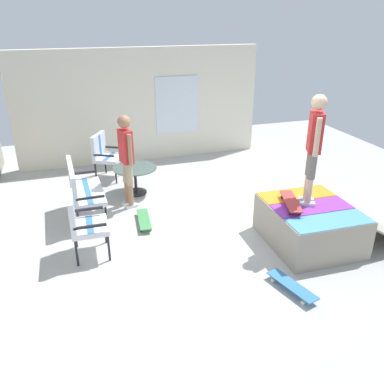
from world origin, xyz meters
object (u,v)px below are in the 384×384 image
patio_chair_near_house (104,152)px  skateboard_by_bench (144,219)px  patio_bench (80,186)px  person_watching (126,154)px  skateboard_spare (292,286)px  patio_chair_by_wall (81,220)px  patio_table (135,175)px  skate_ramp (311,224)px  skateboard_on_ramp (291,202)px  person_skater (314,142)px

patio_chair_near_house → skateboard_by_bench: (-2.42, -0.39, -0.53)m
patio_bench → person_watching: size_ratio=0.71×
patio_chair_near_house → skateboard_by_bench: patio_chair_near_house is taller
skateboard_by_bench → skateboard_spare: 2.91m
patio_chair_by_wall → person_watching: (1.53, -0.95, 0.45)m
patio_table → skateboard_by_bench: (-1.37, 0.11, -0.32)m
skate_ramp → skateboard_by_bench: size_ratio=2.70×
patio_chair_near_house → skateboard_on_ramp: (-3.76, -2.50, 0.13)m
patio_bench → person_skater: person_skater is taller
skate_ramp → patio_chair_near_house: size_ratio=2.16×
patio_chair_near_house → skateboard_spare: size_ratio=1.24×
skate_ramp → skateboard_spare: skate_ramp is taller
patio_chair_by_wall → patio_chair_near_house: bearing=-12.4°
skateboard_spare → patio_chair_by_wall: bearing=55.9°
patio_chair_near_house → patio_table: patio_chair_near_house is taller
patio_bench → patio_chair_by_wall: bearing=177.4°
person_skater → skateboard_by_bench: size_ratio=2.13×
person_watching → patio_chair_by_wall: bearing=148.1°
patio_chair_by_wall → patio_table: (2.08, -1.18, -0.21)m
person_skater → skateboard_on_ramp: (-0.03, 0.31, -0.93)m
person_watching → person_skater: 3.37m
patio_chair_near_house → patio_chair_by_wall: same height
skate_ramp → patio_bench: (2.04, 3.48, 0.29)m
patio_table → patio_chair_near_house: bearing=25.3°
person_skater → patio_table: bearing=40.8°
patio_chair_near_house → skateboard_on_ramp: patio_chair_near_house is taller
skateboard_spare → skateboard_by_bench: bearing=31.8°
patio_chair_by_wall → skateboard_by_bench: patio_chair_by_wall is taller
skateboard_by_bench → patio_table: bearing=-4.6°
person_watching → skateboard_by_bench: bearing=-171.6°
patio_chair_near_house → skateboard_spare: 5.29m
patio_table → person_skater: bearing=-139.2°
patio_chair_by_wall → person_watching: 1.85m
person_watching → skateboard_by_bench: 1.28m
patio_table → person_skater: (-2.68, -2.31, 1.27)m
person_watching → patio_table: bearing=-22.5°
patio_bench → skateboard_on_ramp: patio_bench is taller
patio_table → person_watching: 0.89m
patio_chair_near_house → person_watching: size_ratio=0.57×
skateboard_by_bench → skateboard_on_ramp: (-1.34, -2.11, 0.66)m
patio_bench → skateboard_spare: patio_bench is taller
patio_chair_near_house → patio_chair_by_wall: size_ratio=1.00×
patio_bench → person_skater: (-1.90, -3.43, 1.06)m
person_skater → skateboard_on_ramp: bearing=96.3°
patio_table → person_skater: size_ratio=0.52×
patio_table → person_watching: (-0.56, 0.23, 0.66)m
patio_table → skateboard_spare: 4.12m
patio_bench → skate_ramp: bearing=-120.4°
skate_ramp → patio_bench: size_ratio=1.74×
skate_ramp → skateboard_spare: (-1.03, 0.93, -0.24)m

